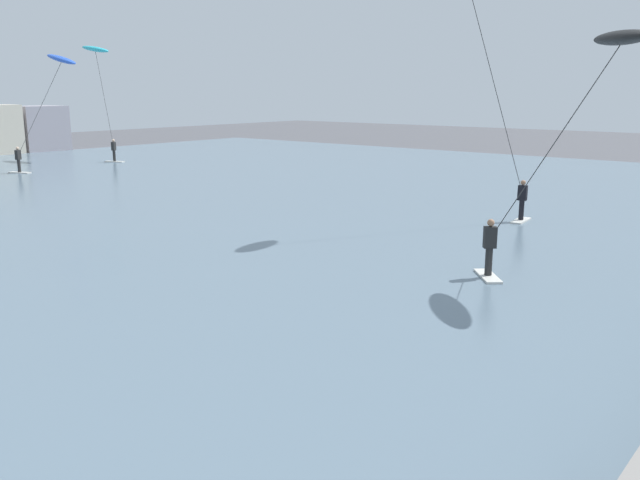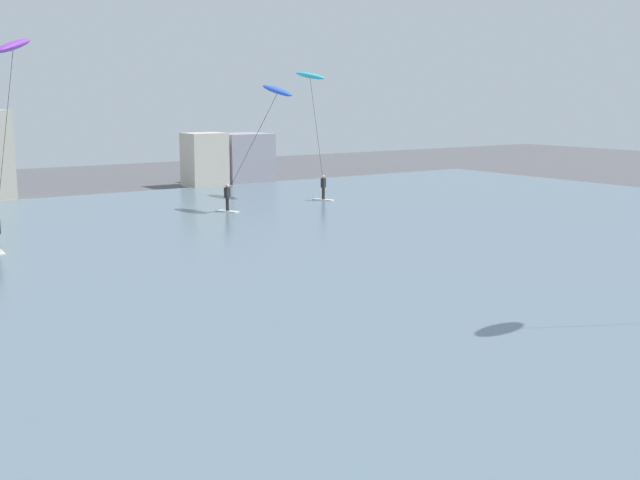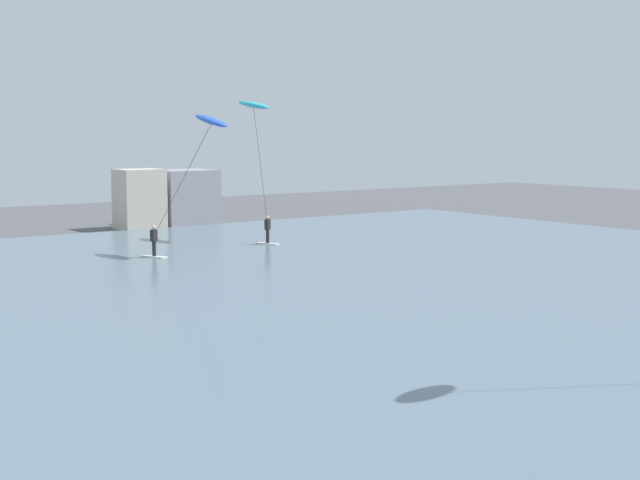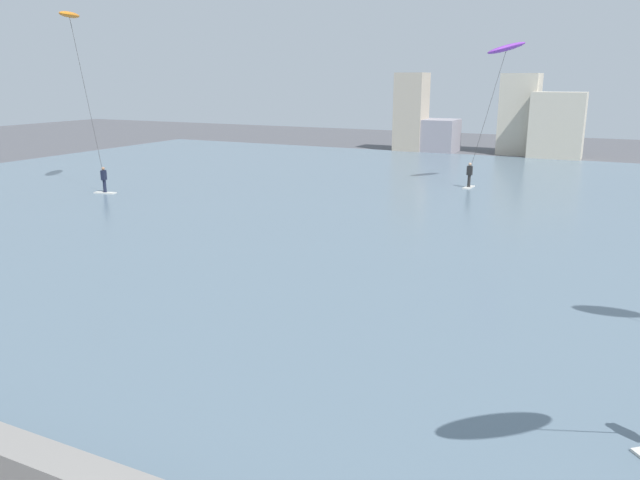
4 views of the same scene
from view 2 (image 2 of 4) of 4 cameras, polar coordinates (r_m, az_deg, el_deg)
The scene contains 4 objects.
water_bay at distance 30.89m, azimuth -12.47°, elevation -2.58°, with size 84.00×52.00×0.10m, color slate.
kitesurfer_cyan at distance 53.90m, azimuth -0.62°, elevation 10.90°, with size 1.77×4.86×8.47m.
kitesurfer_blue at distance 47.29m, azimuth -3.47°, elevation 9.74°, with size 3.97×3.10×7.52m.
kitesurfer_purple at distance 38.01m, azimuth -21.20°, elevation 11.43°, with size 3.13×3.40×9.44m.
Camera 2 is at (-11.44, 2.00, 6.75)m, focal length 44.80 mm.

